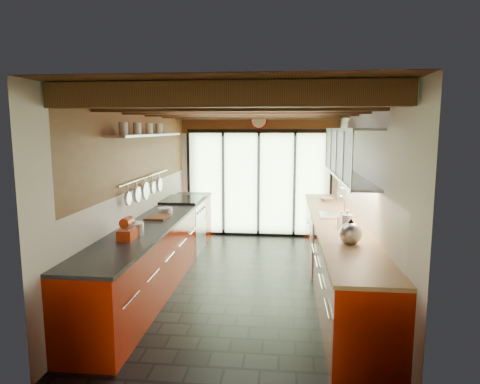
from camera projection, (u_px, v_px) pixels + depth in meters
The scene contains 18 objects.
ground at pixel (246, 281), 6.19m from camera, with size 5.50×5.50×0.00m, color black.
room_shell at pixel (247, 168), 5.95m from camera, with size 5.50×5.50×5.50m.
ceiling_beams at pixel (249, 110), 6.20m from camera, with size 3.14×5.06×4.90m.
glass_door at pixel (259, 155), 8.59m from camera, with size 2.95×0.10×2.90m.
left_counter at pixel (160, 248), 6.25m from camera, with size 0.68×5.00×0.92m.
range_stove at pixel (183, 225), 7.68m from camera, with size 0.66×0.90×0.97m.
right_counter at pixel (337, 253), 5.99m from camera, with size 0.68×5.00×0.92m.
sink_assembly at pixel (336, 213), 6.31m from camera, with size 0.45×0.52×0.43m.
upper_cabinets_right at pixel (349, 153), 6.06m from camera, with size 0.34×3.00×3.00m.
left_wall_fixtures at pixel (148, 153), 6.25m from camera, with size 0.28×2.60×0.96m.
stand_mixer at pixel (128, 230), 4.95m from camera, with size 0.17×0.30×0.27m.
pot_large at pixel (134, 229), 5.13m from camera, with size 0.24×0.24×0.15m, color silver.
pot_small at pixel (165, 210), 6.49m from camera, with size 0.22×0.22×0.09m, color silver.
cutting_board at pixel (158, 217), 6.11m from camera, with size 0.28×0.40×0.03m, color brown.
kettle at pixel (351, 232), 4.76m from camera, with size 0.26×0.32×0.30m.
paper_towel at pixel (347, 226), 5.05m from camera, with size 0.15×0.15×0.32m.
soap_bottle at pixel (342, 219), 5.54m from camera, with size 0.10×0.10×0.21m, color silver.
bowl at pixel (326, 199), 7.62m from camera, with size 0.24×0.24×0.06m, color silver.
Camera 1 is at (0.53, -5.91, 2.19)m, focal length 32.00 mm.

